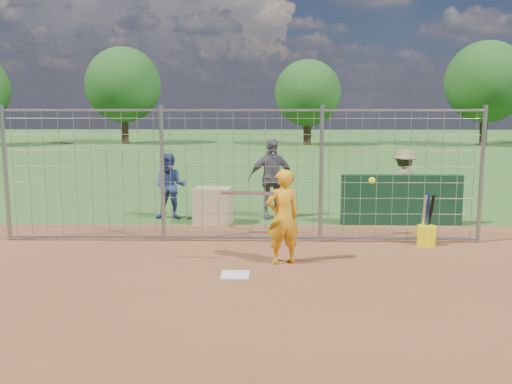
{
  "coord_description": "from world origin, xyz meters",
  "views": [
    {
      "loc": [
        0.5,
        -8.67,
        2.62
      ],
      "look_at": [
        0.3,
        0.8,
        1.15
      ],
      "focal_mm": 40.0,
      "sensor_mm": 36.0,
      "label": 1
    }
  ],
  "objects_px": {
    "bystander_b": "(271,178)",
    "bystander_c": "(403,182)",
    "batter": "(283,217)",
    "bucket_with_bats": "(426,233)",
    "equipment_bin": "(213,206)",
    "bystander_a": "(171,187)"
  },
  "relations": [
    {
      "from": "bystander_c",
      "to": "bystander_b",
      "type": "bearing_deg",
      "value": -23.08
    },
    {
      "from": "batter",
      "to": "bystander_b",
      "type": "height_order",
      "value": "bystander_b"
    },
    {
      "from": "bystander_c",
      "to": "bucket_with_bats",
      "type": "height_order",
      "value": "bystander_c"
    },
    {
      "from": "bystander_a",
      "to": "bucket_with_bats",
      "type": "bearing_deg",
      "value": -25.4
    },
    {
      "from": "batter",
      "to": "bucket_with_bats",
      "type": "distance_m",
      "value": 3.04
    },
    {
      "from": "bystander_a",
      "to": "bystander_c",
      "type": "xyz_separation_m",
      "value": [
        5.42,
        0.58,
        0.03
      ]
    },
    {
      "from": "bystander_a",
      "to": "bystander_b",
      "type": "distance_m",
      "value": 2.31
    },
    {
      "from": "batter",
      "to": "bystander_b",
      "type": "relative_size",
      "value": 0.86
    },
    {
      "from": "batter",
      "to": "bucket_with_bats",
      "type": "bearing_deg",
      "value": -175.05
    },
    {
      "from": "equipment_bin",
      "to": "bystander_c",
      "type": "bearing_deg",
      "value": 22.37
    },
    {
      "from": "bystander_b",
      "to": "bystander_c",
      "type": "distance_m",
      "value": 3.15
    },
    {
      "from": "bystander_b",
      "to": "bystander_c",
      "type": "bearing_deg",
      "value": -4.38
    },
    {
      "from": "bystander_b",
      "to": "bucket_with_bats",
      "type": "bearing_deg",
      "value": -53.13
    },
    {
      "from": "bucket_with_bats",
      "to": "batter",
      "type": "bearing_deg",
      "value": -155.01
    },
    {
      "from": "bystander_c",
      "to": "equipment_bin",
      "type": "relative_size",
      "value": 1.96
    },
    {
      "from": "batter",
      "to": "equipment_bin",
      "type": "xyz_separation_m",
      "value": [
        -1.45,
        3.15,
        -0.39
      ]
    },
    {
      "from": "batter",
      "to": "bucket_with_bats",
      "type": "relative_size",
      "value": 1.61
    },
    {
      "from": "bystander_c",
      "to": "bucket_with_bats",
      "type": "relative_size",
      "value": 1.61
    },
    {
      "from": "bystander_c",
      "to": "equipment_bin",
      "type": "xyz_separation_m",
      "value": [
        -4.4,
        -1.07,
        -0.38
      ]
    },
    {
      "from": "bystander_b",
      "to": "bystander_c",
      "type": "relative_size",
      "value": 1.17
    },
    {
      "from": "bystander_a",
      "to": "equipment_bin",
      "type": "bearing_deg",
      "value": -26.5
    },
    {
      "from": "batter",
      "to": "equipment_bin",
      "type": "relative_size",
      "value": 1.97
    }
  ]
}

